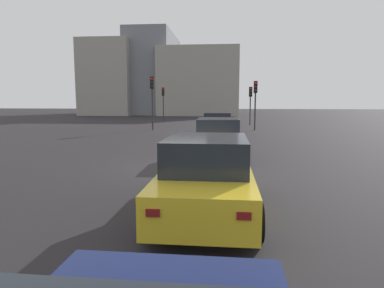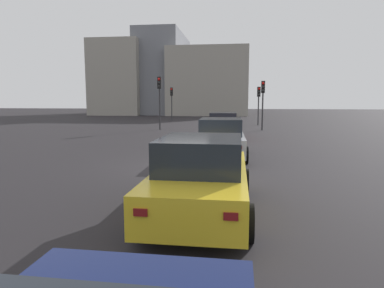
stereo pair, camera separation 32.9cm
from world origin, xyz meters
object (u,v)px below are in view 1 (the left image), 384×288
Objects in this scene: car_red_left_lead at (217,126)px; traffic_light_near_right at (163,97)px; traffic_light_near_left at (251,97)px; car_silver_left_second at (218,138)px; traffic_light_far_left at (255,95)px; traffic_light_far_right at (152,92)px; car_yellow_left_third at (207,177)px.

car_red_left_lead is 1.27× the size of traffic_light_near_right.
traffic_light_near_left is 0.95× the size of traffic_light_near_right.
car_silver_left_second is 1.25× the size of traffic_light_far_left.
traffic_light_far_right is at bearing 43.17° from car_red_left_lead.
traffic_light_near_right is at bearing 14.04° from car_silver_left_second.
car_yellow_left_third is at bearing 10.70° from traffic_light_near_right.
traffic_light_far_left is 0.92× the size of traffic_light_far_right.
traffic_light_near_left is (11.41, -2.85, 1.79)m from car_red_left_lead.
traffic_light_near_right is at bearing -126.19° from traffic_light_near_left.
car_silver_left_second is 6.87m from car_yellow_left_third.
traffic_light_near_left is at bearing -9.49° from car_silver_left_second.
traffic_light_far_left is at bearing 37.97° from traffic_light_near_right.
car_yellow_left_third is 19.84m from traffic_light_far_right.
car_red_left_lead is 6.97m from car_silver_left_second.
traffic_light_near_left is at bearing 57.55° from traffic_light_near_right.
traffic_light_near_left is at bearing -15.23° from car_red_left_lead.
traffic_light_near_right is (5.62, 9.21, 0.13)m from traffic_light_near_left.
traffic_light_near_right is at bearing -136.67° from traffic_light_far_left.
car_red_left_lead is at bearing -18.84° from traffic_light_near_left.
car_silver_left_second is 13.42m from traffic_light_far_right.
car_silver_left_second is at bearing 20.79° from traffic_light_far_right.
traffic_light_far_right is (-6.21, 7.93, 0.38)m from traffic_light_near_left.
car_yellow_left_third is 1.23× the size of traffic_light_near_right.
car_red_left_lead is at bearing 41.86° from traffic_light_far_right.
car_red_left_lead is at bearing -21.46° from traffic_light_far_left.
car_red_left_lead is 13.84m from car_yellow_left_third.
traffic_light_far_left reaches higher than traffic_light_near_left.
traffic_light_far_left is (5.75, -2.77, 1.94)m from car_red_left_lead.
car_yellow_left_third is at bearing 179.06° from car_red_left_lead.
car_yellow_left_third is at bearing -3.57° from traffic_light_far_left.
traffic_light_near_right is 14.52m from traffic_light_far_left.
traffic_light_far_left reaches higher than car_red_left_lead.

